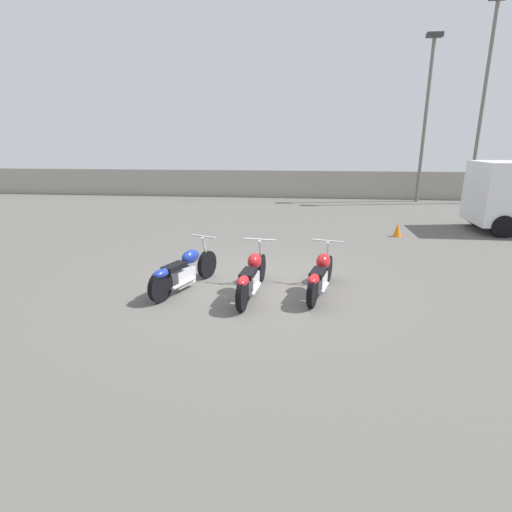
{
  "coord_description": "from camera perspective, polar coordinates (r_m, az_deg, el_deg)",
  "views": [
    {
      "loc": [
        0.84,
        -7.79,
        2.91
      ],
      "look_at": [
        0.0,
        -0.02,
        0.65
      ],
      "focal_mm": 28.0,
      "sensor_mm": 36.0,
      "label": 1
    }
  ],
  "objects": [
    {
      "name": "motorcycle_slot_0",
      "position": [
        8.15,
        -10.27,
        -2.08
      ],
      "size": [
        0.97,
        2.04,
        0.97
      ],
      "rotation": [
        0.0,
        0.0,
        -0.37
      ],
      "color": "black",
      "rests_on": "ground_plane"
    },
    {
      "name": "traffic_cone_near",
      "position": [
        13.36,
        19.57,
        3.55
      ],
      "size": [
        0.26,
        0.26,
        0.43
      ],
      "color": "orange",
      "rests_on": "ground_plane"
    },
    {
      "name": "light_pole_right",
      "position": [
        21.89,
        29.89,
        19.96
      ],
      "size": [
        0.7,
        0.35,
        8.85
      ],
      "color": "slate",
      "rests_on": "ground_plane"
    },
    {
      "name": "motorcycle_slot_2",
      "position": [
        7.9,
        9.21,
        -2.67
      ],
      "size": [
        0.8,
        1.99,
        0.94
      ],
      "rotation": [
        0.0,
        0.0,
        -0.25
      ],
      "color": "black",
      "rests_on": "ground_plane"
    },
    {
      "name": "light_pole_left",
      "position": [
        21.49,
        23.21,
        19.07
      ],
      "size": [
        0.7,
        0.35,
        7.57
      ],
      "color": "slate",
      "rests_on": "ground_plane"
    },
    {
      "name": "fence_back",
      "position": [
        21.46,
        3.94,
        10.21
      ],
      "size": [
        40.0,
        0.04,
        1.41
      ],
      "color": "#9E998E",
      "rests_on": "ground_plane"
    },
    {
      "name": "ground_plane",
      "position": [
        8.36,
        0.01,
        -4.25
      ],
      "size": [
        60.0,
        60.0,
        0.0
      ],
      "primitive_type": "plane",
      "color": "#5B5954"
    },
    {
      "name": "motorcycle_slot_1",
      "position": [
        7.71,
        -0.59,
        -2.85
      ],
      "size": [
        0.67,
        2.18,
        0.96
      ],
      "rotation": [
        0.0,
        0.0,
        -0.11
      ],
      "color": "black",
      "rests_on": "ground_plane"
    }
  ]
}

